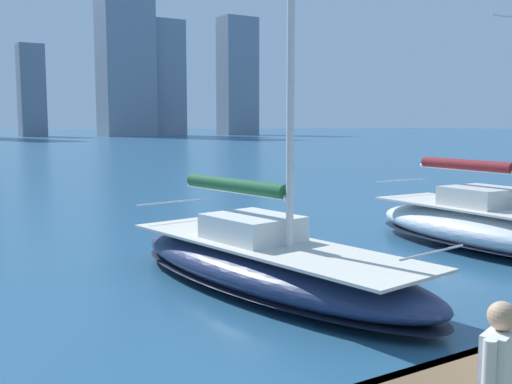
{
  "coord_description": "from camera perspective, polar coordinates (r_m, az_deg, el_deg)",
  "views": [
    {
      "loc": [
        7.38,
        3.72,
        3.65
      ],
      "look_at": [
        0.82,
        -6.91,
        2.2
      ],
      "focal_mm": 42.0,
      "sensor_mm": 36.0,
      "label": 1
    }
  ],
  "objects": [
    {
      "name": "sailboat_forest",
      "position": [
        13.25,
        1.05,
        -6.67
      ],
      "size": [
        3.99,
        9.34,
        10.02
      ],
      "color": "navy",
      "rests_on": "ground"
    },
    {
      "name": "sailboat_maroon",
      "position": [
        18.53,
        21.68,
        -3.06
      ],
      "size": [
        3.1,
        8.41,
        9.85
      ],
      "color": "silver",
      "rests_on": "ground"
    }
  ]
}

